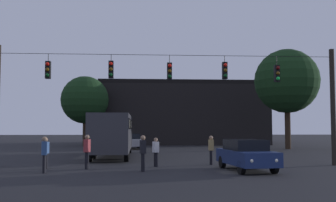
{
  "coord_description": "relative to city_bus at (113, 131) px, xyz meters",
  "views": [
    {
      "loc": [
        -1.47,
        -8.21,
        2.12
      ],
      "look_at": [
        0.2,
        17.99,
        3.88
      ],
      "focal_mm": 42.39,
      "sensor_mm": 36.0,
      "label": 1
    }
  ],
  "objects": [
    {
      "name": "pedestrian_trailing",
      "position": [
        -0.69,
        -8.49,
        -0.87
      ],
      "size": [
        0.32,
        0.41,
        1.75
      ],
      "color": "black",
      "rests_on": "ground"
    },
    {
      "name": "overhead_signal_span",
      "position": [
        3.57,
        -7.31,
        2.09
      ],
      "size": [
        18.87,
        0.44,
        6.59
      ],
      "color": "black",
      "rests_on": "ground"
    },
    {
      "name": "pedestrian_crossing_left",
      "position": [
        -2.43,
        -10.17,
        -0.91
      ],
      "size": [
        0.3,
        0.4,
        1.69
      ],
      "color": "black",
      "rests_on": "ground"
    },
    {
      "name": "pedestrian_far_side",
      "position": [
        6.05,
        -6.52,
        -0.93
      ],
      "size": [
        0.26,
        0.37,
        1.65
      ],
      "color": "black",
      "rests_on": "ground"
    },
    {
      "name": "ground_plane",
      "position": [
        3.61,
        3.65,
        -1.87
      ],
      "size": [
        168.0,
        168.0,
        0.0
      ],
      "primitive_type": "plane",
      "color": "black",
      "rests_on": "ground"
    },
    {
      "name": "car_near_right",
      "position": [
        7.24,
        -9.69,
        -1.07
      ],
      "size": [
        2.25,
        4.47,
        1.52
      ],
      "color": "navy",
      "rests_on": "ground"
    },
    {
      "name": "car_far_left",
      "position": [
        1.03,
        10.56,
        -1.07
      ],
      "size": [
        2.11,
        4.44,
        1.52
      ],
      "color": "#99999E",
      "rests_on": "ground"
    },
    {
      "name": "pedestrian_crossing_center",
      "position": [
        2.16,
        -9.81,
        -0.88
      ],
      "size": [
        0.32,
        0.41,
        1.74
      ],
      "color": "black",
      "rests_on": "ground"
    },
    {
      "name": "tree_behind_building",
      "position": [
        16.47,
        9.36,
        4.85
      ],
      "size": [
        6.38,
        6.38,
        9.93
      ],
      "color": "#2D2116",
      "rests_on": "ground"
    },
    {
      "name": "tree_left_silhouette",
      "position": [
        -4.4,
        16.12,
        3.36
      ],
      "size": [
        5.37,
        5.37,
        7.92
      ],
      "color": "#2D2116",
      "rests_on": "ground"
    },
    {
      "name": "corner_building",
      "position": [
        7.26,
        24.33,
        2.07
      ],
      "size": [
        20.82,
        13.3,
        7.87
      ],
      "color": "black",
      "rests_on": "ground"
    },
    {
      "name": "pedestrian_crossing_right",
      "position": [
        -2.81,
        -8.32,
        -0.97
      ],
      "size": [
        0.3,
        0.39,
        1.59
      ],
      "color": "black",
      "rests_on": "ground"
    },
    {
      "name": "pedestrian_near_bus",
      "position": [
        2.85,
        -7.55,
        -0.99
      ],
      "size": [
        0.36,
        0.42,
        1.57
      ],
      "color": "black",
      "rests_on": "ground"
    },
    {
      "name": "city_bus",
      "position": [
        0.0,
        0.0,
        0.0
      ],
      "size": [
        2.62,
        11.02,
        3.0
      ],
      "color": "#2D2D33",
      "rests_on": "ground"
    }
  ]
}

